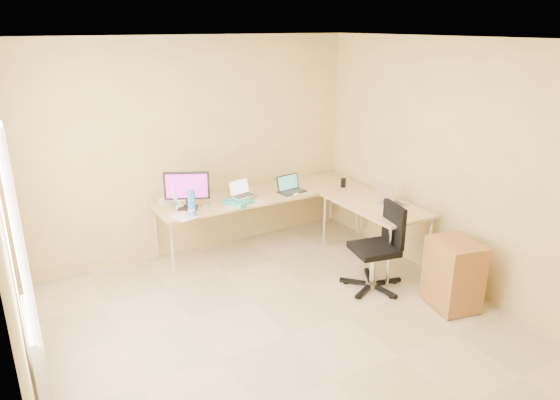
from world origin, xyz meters
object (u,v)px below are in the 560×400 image
laptop_black (292,184)px  desk_fan (179,197)px  laptop_center (243,189)px  mug (192,212)px  office_chair (374,245)px  desk_return (374,232)px  desk_main (262,221)px  laptop_return (394,196)px  monitor (187,190)px  keyboard (246,205)px  water_bottle (192,203)px  cabinet (453,274)px

laptop_black → desk_fan: desk_fan is taller
laptop_center → mug: bearing=179.6°
office_chair → desk_return: bearing=61.1°
desk_main → desk_fan: desk_fan is taller
laptop_center → mug: 0.73m
laptop_center → laptop_return: laptop_center is taller
monitor → keyboard: (0.61, -0.24, -0.21)m
monitor → water_bottle: bearing=-74.3°
monitor → laptop_black: (1.32, -0.09, -0.11)m
monitor → keyboard: 0.69m
monitor → laptop_center: 0.66m
desk_fan → laptop_return: 2.46m
cabinet → laptop_black: bearing=119.1°
laptop_center → office_chair: (0.86, -1.39, -0.38)m
keyboard → mug: mug is taller
mug → office_chair: office_chair is taller
monitor → laptop_return: bearing=-1.4°
water_bottle → mug: bearing=180.0°
monitor → office_chair: 2.15m
laptop_black → keyboard: bearing=-176.4°
laptop_black → keyboard: laptop_black is taller
laptop_black → desk_fan: (-1.39, 0.17, 0.02)m
laptop_return → water_bottle: bearing=74.3°
laptop_return → cabinet: bearing=177.7°
laptop_return → office_chair: bearing=128.8°
cabinet → office_chair: bearing=134.7°
laptop_black → laptop_return: size_ratio=1.00×
mug → desk_fan: 0.34m
monitor → desk_fan: 0.14m
keyboard → cabinet: keyboard is taller
desk_fan → laptop_black: bearing=1.2°
water_bottle → desk_return: bearing=-19.4°
monitor → office_chair: (1.51, -1.46, -0.45)m
laptop_black → cabinet: (0.63, -2.07, -0.47)m
water_bottle → office_chair: water_bottle is taller
desk_main → laptop_black: laptop_black is taller
desk_return → desk_fan: desk_fan is taller
laptop_center → mug: size_ratio=3.41×
desk_main → desk_return: same height
mug → desk_main: bearing=16.2°
mug → water_bottle: 0.10m
laptop_black → water_bottle: water_bottle is taller
desk_return → keyboard: 1.57m
monitor → laptop_return: 2.36m
water_bottle → laptop_black: bearing=6.5°
monitor → desk_fan: bearing=156.1°
laptop_black → monitor: bearing=167.7°
water_bottle → laptop_return: water_bottle is taller
desk_main → keyboard: size_ratio=6.05×
desk_fan → keyboard: bearing=-17.5°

